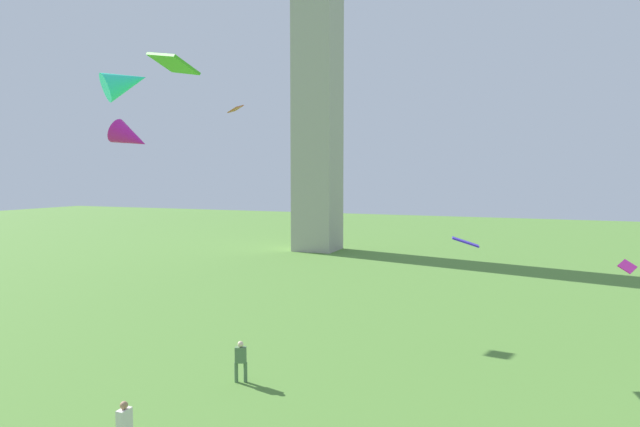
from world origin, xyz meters
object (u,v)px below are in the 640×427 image
Objects in this scene: person_3 at (124,425)px; kite_flying_5 at (126,82)px; kite_flying_4 at (465,242)px; kite_flying_1 at (173,64)px; kite_flying_2 at (236,109)px; person_0 at (241,359)px; kite_flying_3 at (131,137)px; kite_flying_0 at (627,266)px; monument_obelisk at (318,64)px.

kite_flying_5 reaches higher than person_3.
kite_flying_4 is at bearing -95.00° from kite_flying_5.
kite_flying_2 is at bearing -45.02° from kite_flying_1.
kite_flying_5 reaches higher than person_0.
kite_flying_3 is at bearing 39.59° from person_3.
kite_flying_0 is 0.75× the size of kite_flying_4.
kite_flying_4 is (8.97, 13.40, 4.77)m from person_3.
person_3 is at bearing 48.24° from kite_flying_4.
kite_flying_1 is (-13.74, -16.73, 7.49)m from kite_flying_0.
person_0 is 6.63m from person_3.
kite_flying_2 reaches higher than person_0.
kite_flying_3 reaches higher than person_0.
kite_flying_5 reaches higher than kite_flying_1.
kite_flying_4 is at bearing -96.63° from kite_flying_1.
kite_flying_2 is 0.61× the size of kite_flying_3.
monument_obelisk reaches higher than kite_flying_4.
person_3 is 1.75× the size of kite_flying_0.
person_0 is 0.92× the size of kite_flying_5.
kite_flying_1 is 21.61m from kite_flying_2.
person_3 is 0.93× the size of kite_flying_3.
monument_obelisk is 29.89× the size of kite_flying_1.
person_3 is 23.70m from kite_flying_2.
kite_flying_2 is at bearing 99.72° from person_0.
kite_flying_3 is at bearing -12.88° from kite_flying_5.
monument_obelisk is 28.79m from kite_flying_2.
kite_flying_2 is 0.59× the size of kite_flying_5.
kite_flying_5 is at bearing -23.50° from kite_flying_0.
kite_flying_5 is (-1.59, -4.78, 11.21)m from person_0.
kite_flying_1 is (2.24, -7.11, 11.07)m from person_0.
person_0 is at bearing -1.63° from person_3.
kite_flying_2 is at bearing -26.26° from kite_flying_4.
kite_flying_5 is at bearing 40.54° from kite_flying_4.
monument_obelisk is 24.52× the size of person_0.
kite_flying_0 is at bearing -43.91° from person_3.
kite_flying_4 reaches higher than person_0.
kite_flying_0 reaches higher than person_0.
kite_flying_5 is (2.58, -3.01, 1.62)m from kite_flying_3.
monument_obelisk reaches higher than person_0.
kite_flying_2 is 18.72m from kite_flying_4.
kite_flying_5 is at bearing 35.57° from person_3.
monument_obelisk is 23.09× the size of kite_flying_3.
person_3 is at bearing -17.96° from kite_flying_0.
monument_obelisk is 42.04m from kite_flying_4.
kite_flying_0 is 0.69× the size of kite_flying_1.
kite_flying_1 is at bearing -156.81° from kite_flying_2.
person_3 is 1.31× the size of kite_flying_4.
kite_flying_4 is (6.40, 13.89, -6.31)m from kite_flying_1.
kite_flying_1 is at bearing -139.66° from kite_flying_3.
kite_flying_1 reaches higher than kite_flying_0.
person_0 is 10.61m from kite_flying_3.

